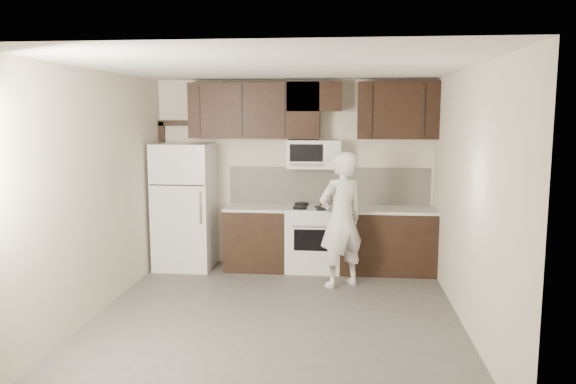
# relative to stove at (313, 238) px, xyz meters

# --- Properties ---
(floor) EXTENTS (4.50, 4.50, 0.00)m
(floor) POSITION_rel_stove_xyz_m (-0.30, -1.94, -0.46)
(floor) COLOR #4F4C4A
(floor) RESTS_ON ground
(back_wall) EXTENTS (4.00, 0.00, 4.00)m
(back_wall) POSITION_rel_stove_xyz_m (-0.30, 0.31, 0.89)
(back_wall) COLOR beige
(back_wall) RESTS_ON ground
(ceiling) EXTENTS (4.50, 4.50, 0.00)m
(ceiling) POSITION_rel_stove_xyz_m (-0.30, -1.94, 2.24)
(ceiling) COLOR white
(ceiling) RESTS_ON back_wall
(counter_run) EXTENTS (2.95, 0.64, 0.91)m
(counter_run) POSITION_rel_stove_xyz_m (0.30, 0.00, -0.00)
(counter_run) COLOR black
(counter_run) RESTS_ON floor
(stove) EXTENTS (0.76, 0.66, 0.94)m
(stove) POSITION_rel_stove_xyz_m (0.00, 0.00, 0.00)
(stove) COLOR silver
(stove) RESTS_ON floor
(backsplash) EXTENTS (2.90, 0.02, 0.54)m
(backsplash) POSITION_rel_stove_xyz_m (0.20, 0.30, 0.72)
(backsplash) COLOR beige
(backsplash) RESTS_ON counter_run
(upper_cabinets) EXTENTS (3.48, 0.35, 0.78)m
(upper_cabinets) POSITION_rel_stove_xyz_m (-0.09, 0.14, 1.82)
(upper_cabinets) COLOR black
(upper_cabinets) RESTS_ON back_wall
(microwave) EXTENTS (0.76, 0.42, 0.40)m
(microwave) POSITION_rel_stove_xyz_m (-0.00, 0.12, 1.19)
(microwave) COLOR silver
(microwave) RESTS_ON upper_cabinets
(refrigerator) EXTENTS (0.80, 0.76, 1.80)m
(refrigerator) POSITION_rel_stove_xyz_m (-1.85, -0.05, 0.44)
(refrigerator) COLOR silver
(refrigerator) RESTS_ON floor
(door_trim) EXTENTS (0.50, 0.08, 2.12)m
(door_trim) POSITION_rel_stove_xyz_m (-2.22, 0.27, 0.79)
(door_trim) COLOR black
(door_trim) RESTS_ON floor
(saucepan) EXTENTS (0.27, 0.17, 0.16)m
(saucepan) POSITION_rel_stove_xyz_m (0.18, 0.15, 0.51)
(saucepan) COLOR silver
(saucepan) RESTS_ON stove
(baking_tray) EXTENTS (0.46, 0.38, 0.02)m
(baking_tray) POSITION_rel_stove_xyz_m (0.24, -0.12, 0.46)
(baking_tray) COLOR black
(baking_tray) RESTS_ON counter_run
(pizza) EXTENTS (0.32, 0.32, 0.02)m
(pizza) POSITION_rel_stove_xyz_m (0.24, -0.12, 0.48)
(pizza) COLOR tan
(pizza) RESTS_ON baking_tray
(person) EXTENTS (0.76, 0.70, 1.75)m
(person) POSITION_rel_stove_xyz_m (0.39, -0.73, 0.41)
(person) COLOR white
(person) RESTS_ON floor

